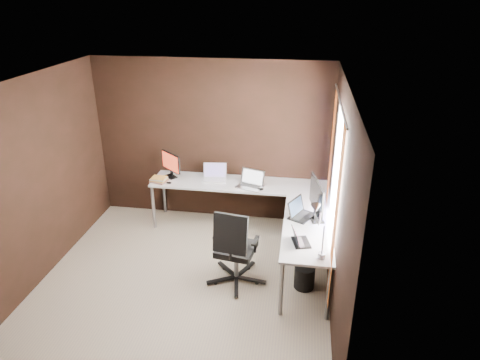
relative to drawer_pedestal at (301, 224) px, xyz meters
name	(u,v)px	position (x,y,z in m)	size (l,w,h in m)	color
room	(209,190)	(-1.09, -1.08, 0.98)	(3.60, 3.60, 2.50)	gray
desk	(260,201)	(-0.59, -0.11, 0.38)	(2.65, 2.25, 0.73)	silver
drawer_pedestal	(301,224)	(0.00, 0.00, 0.00)	(0.42, 0.50, 0.60)	silver
monitor_left	(171,164)	(-2.02, 0.42, 0.65)	(0.36, 0.30, 0.39)	black
monitor_right	(317,198)	(0.16, -0.60, 0.73)	(0.20, 0.63, 0.52)	black
laptop_white	(215,176)	(-1.35, 0.44, 0.48)	(0.38, 0.29, 0.23)	silver
laptop_silver	(251,183)	(-0.77, 0.26, 0.48)	(0.43, 0.36, 0.24)	silver
laptop_black_big	(300,213)	(-0.04, -0.54, 0.48)	(0.37, 0.42, 0.23)	black
laptop_black_small	(299,240)	(-0.03, -1.19, 0.47)	(0.25, 0.30, 0.18)	black
book_stack	(159,180)	(-2.16, 0.21, 0.47)	(0.28, 0.24, 0.08)	#9A6653
mouse_left	(169,183)	(-1.99, 0.16, 0.45)	(0.08, 0.05, 0.03)	black
mouse_corner	(261,189)	(-0.61, 0.15, 0.45)	(0.09, 0.06, 0.03)	black
desk_lamp	(318,224)	(0.16, -1.38, 0.82)	(0.19, 0.23, 0.62)	slate
office_chair	(235,261)	(-0.79, -1.05, 0.01)	(0.59, 0.59, 1.04)	black
wastebasket	(304,277)	(0.07, -1.02, -0.15)	(0.25, 0.25, 0.29)	black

